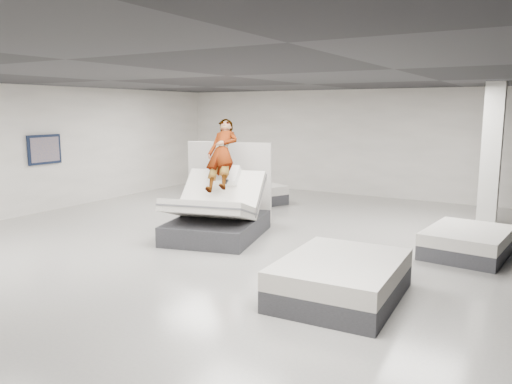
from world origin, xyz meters
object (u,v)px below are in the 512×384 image
at_px(person, 222,169).
at_px(wall_poster, 45,149).
at_px(remote, 226,182).
at_px(flat_bed_left_far, 249,193).
at_px(flat_bed_right_near, 341,279).
at_px(flat_bed_right_far, 467,242).
at_px(hero_bed, 217,216).
at_px(column, 491,155).
at_px(divider_panel, 229,182).

height_order(person, wall_poster, person).
bearing_deg(remote, wall_poster, 166.40).
bearing_deg(flat_bed_left_far, person, -67.29).
height_order(person, flat_bed_right_near, person).
bearing_deg(remote, flat_bed_left_far, 100.62).
distance_m(remote, flat_bed_right_near, 3.84).
xyz_separation_m(remote, flat_bed_right_near, (3.20, -1.92, -0.89)).
distance_m(remote, flat_bed_left_far, 4.14).
bearing_deg(wall_poster, flat_bed_right_far, 7.52).
bearing_deg(wall_poster, flat_bed_right_near, -11.95).
xyz_separation_m(hero_bed, column, (4.66, 3.95, 1.15)).
distance_m(column, wall_poster, 10.71).
xyz_separation_m(divider_panel, wall_poster, (-4.62, -1.50, 0.67)).
relative_size(divider_panel, flat_bed_right_near, 0.97).
relative_size(remote, column, 0.04).
relative_size(column, wall_poster, 3.37).
height_order(hero_bed, flat_bed_right_near, hero_bed).
distance_m(hero_bed, flat_bed_right_near, 3.91).
height_order(remote, flat_bed_right_near, remote).
bearing_deg(person, flat_bed_right_near, -46.69).
distance_m(person, wall_poster, 5.21).
bearing_deg(remote, person, 122.15).
bearing_deg(wall_poster, flat_bed_left_far, 44.71).
xyz_separation_m(hero_bed, wall_poster, (-5.27, -0.05, 1.15)).
bearing_deg(person, divider_panel, 102.44).
height_order(divider_panel, flat_bed_right_far, divider_panel).
xyz_separation_m(flat_bed_left_far, column, (6.15, 0.26, 1.34)).
xyz_separation_m(person, wall_poster, (-5.19, -0.37, 0.21)).
height_order(hero_bed, flat_bed_left_far, hero_bed).
relative_size(flat_bed_right_far, flat_bed_left_far, 0.80).
bearing_deg(wall_poster, hero_bed, 0.55).
xyz_separation_m(person, remote, (0.30, -0.28, -0.22)).
height_order(person, flat_bed_right_far, person).
distance_m(divider_panel, column, 5.91).
bearing_deg(person, remote, -57.85).
bearing_deg(flat_bed_right_far, column, 89.29).
height_order(remote, flat_bed_right_far, remote).
distance_m(flat_bed_right_far, flat_bed_right_near, 3.37).
distance_m(person, flat_bed_right_far, 4.94).
xyz_separation_m(hero_bed, flat_bed_right_near, (3.42, -1.89, -0.17)).
height_order(remote, wall_poster, wall_poster).
distance_m(divider_panel, flat_bed_right_far, 5.33).
relative_size(remote, flat_bed_left_far, 0.06).
bearing_deg(person, hero_bed, -90.00).
xyz_separation_m(flat_bed_right_far, column, (0.03, 2.69, 1.36)).
distance_m(person, column, 5.98).
bearing_deg(hero_bed, flat_bed_right_near, -28.94).
bearing_deg(flat_bed_right_near, person, 147.78).
bearing_deg(flat_bed_right_near, flat_bed_left_far, 131.36).
height_order(person, divider_panel, person).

